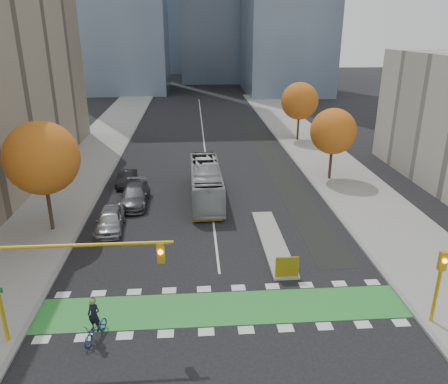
{
  "coord_description": "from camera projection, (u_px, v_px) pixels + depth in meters",
  "views": [
    {
      "loc": [
        -1.39,
        -18.24,
        14.18
      ],
      "look_at": [
        0.73,
        11.29,
        3.0
      ],
      "focal_mm": 35.0,
      "sensor_mm": 36.0,
      "label": 1
    }
  ],
  "objects": [
    {
      "name": "parked_car_b",
      "position": [
        126.0,
        178.0,
        41.71
      ],
      "size": [
        1.63,
        4.16,
        1.35
      ],
      "primitive_type": "imported",
      "rotation": [
        0.0,
        0.0,
        -0.05
      ],
      "color": "black",
      "rests_on": "ground"
    },
    {
      "name": "sidewalk_east",
      "position": [
        351.0,
        185.0,
        41.67
      ],
      "size": [
        7.0,
        120.0,
        0.15
      ],
      "primitive_type": "cube",
      "color": "gray",
      "rests_on": "ground"
    },
    {
      "name": "curb_east",
      "position": [
        315.0,
        186.0,
        41.43
      ],
      "size": [
        0.3,
        120.0,
        0.16
      ],
      "primitive_type": "cube",
      "color": "gray",
      "rests_on": "ground"
    },
    {
      "name": "hazard_board",
      "position": [
        287.0,
        267.0,
        26.03
      ],
      "size": [
        1.4,
        0.12,
        1.3
      ],
      "primitive_type": "cube",
      "color": "yellow",
      "rests_on": "median_island"
    },
    {
      "name": "traffic_signal_west",
      "position": [
        52.0,
        267.0,
        19.69
      ],
      "size": [
        8.53,
        0.56,
        5.2
      ],
      "color": "#BF9914",
      "rests_on": "ground"
    },
    {
      "name": "bike_lane_paint",
      "position": [
        271.0,
        158.0,
        50.62
      ],
      "size": [
        2.5,
        50.0,
        0.01
      ],
      "primitive_type": "cube",
      "color": "black",
      "rests_on": "ground"
    },
    {
      "name": "traffic_signal_east",
      "position": [
        440.0,
        277.0,
        21.39
      ],
      "size": [
        0.35,
        0.43,
        4.1
      ],
      "color": "#BF9914",
      "rests_on": "ground"
    },
    {
      "name": "median_island",
      "position": [
        272.0,
        241.0,
        30.76
      ],
      "size": [
        1.6,
        10.0,
        0.16
      ],
      "primitive_type": "cube",
      "color": "gray",
      "rests_on": "ground"
    },
    {
      "name": "cyclist",
      "position": [
        95.0,
        326.0,
        20.97
      ],
      "size": [
        1.31,
        2.07,
        2.26
      ],
      "rotation": [
        0.0,
        0.0,
        -0.35
      ],
      "color": "navy",
      "rests_on": "ground"
    },
    {
      "name": "curb_west",
      "position": [
        101.0,
        191.0,
        40.09
      ],
      "size": [
        0.3,
        120.0,
        0.16
      ],
      "primitive_type": "cube",
      "color": "gray",
      "rests_on": "ground"
    },
    {
      "name": "ground",
      "position": [
        226.0,
        326.0,
        22.13
      ],
      "size": [
        300.0,
        300.0,
        0.0
      ],
      "primitive_type": "plane",
      "color": "black",
      "rests_on": "ground"
    },
    {
      "name": "parked_car_c",
      "position": [
        135.0,
        195.0,
        37.09
      ],
      "size": [
        2.31,
        5.59,
        1.62
      ],
      "primitive_type": "imported",
      "rotation": [
        0.0,
        0.0,
        -0.01
      ],
      "color": "#4B4B50",
      "rests_on": "ground"
    },
    {
      "name": "centre_line",
      "position": [
        204.0,
        139.0,
        59.45
      ],
      "size": [
        0.15,
        70.0,
        0.01
      ],
      "primitive_type": "cube",
      "color": "silver",
      "rests_on": "ground"
    },
    {
      "name": "bike_crossing",
      "position": [
        224.0,
        308.0,
        23.52
      ],
      "size": [
        20.0,
        3.0,
        0.01
      ],
      "primitive_type": "cube",
      "color": "#2D8B34",
      "rests_on": "ground"
    },
    {
      "name": "parked_car_a",
      "position": [
        110.0,
        220.0,
        32.35
      ],
      "size": [
        2.14,
        4.75,
        1.58
      ],
      "primitive_type": "imported",
      "rotation": [
        0.0,
        0.0,
        0.06
      ],
      "color": "#9E9FA3",
      "rests_on": "ground"
    },
    {
      "name": "tree_east_near",
      "position": [
        333.0,
        131.0,
        41.74
      ],
      "size": [
        4.4,
        4.4,
        7.08
      ],
      "color": "#332114",
      "rests_on": "ground"
    },
    {
      "name": "sidewalk_west",
      "position": [
        62.0,
        192.0,
        39.86
      ],
      "size": [
        7.0,
        120.0,
        0.15
      ],
      "primitive_type": "cube",
      "color": "gray",
      "rests_on": "ground"
    },
    {
      "name": "tree_east_far",
      "position": [
        300.0,
        101.0,
        56.57
      ],
      "size": [
        4.8,
        4.8,
        7.65
      ],
      "color": "#332114",
      "rests_on": "ground"
    },
    {
      "name": "tree_west",
      "position": [
        42.0,
        158.0,
        30.53
      ],
      "size": [
        5.2,
        5.2,
        8.22
      ],
      "color": "#332114",
      "rests_on": "ground"
    },
    {
      "name": "bus",
      "position": [
        206.0,
        182.0,
        38.16
      ],
      "size": [
        2.72,
        10.98,
        3.05
      ],
      "primitive_type": "imported",
      "rotation": [
        0.0,
        0.0,
        0.01
      ],
      "color": "#A7ADAE",
      "rests_on": "ground"
    }
  ]
}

